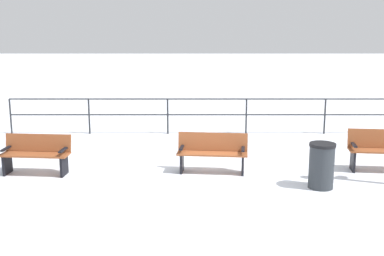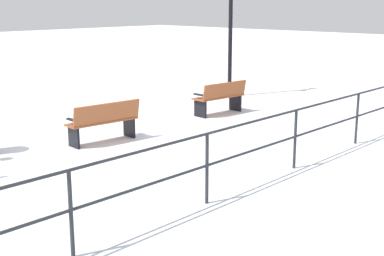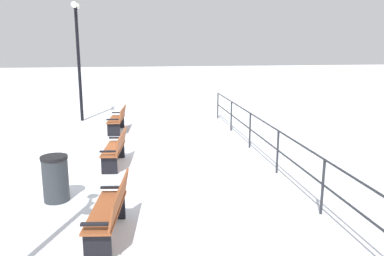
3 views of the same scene
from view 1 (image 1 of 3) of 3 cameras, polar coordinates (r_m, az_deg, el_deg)
ground_plane at (r=11.08m, az=2.29°, el=-5.18°), size 80.00×80.00×0.00m
bench_nearest at (r=11.47m, az=-17.25°, el=-2.77°), size 0.64×1.52×0.85m
bench_second at (r=11.08m, az=2.33°, el=-2.71°), size 0.63×1.58×0.86m
waterfront_railing at (r=14.76m, az=1.71°, el=2.08°), size 0.05×11.61×1.06m
trash_bin at (r=10.36m, az=14.46°, el=-4.14°), size 0.52×0.52×0.92m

